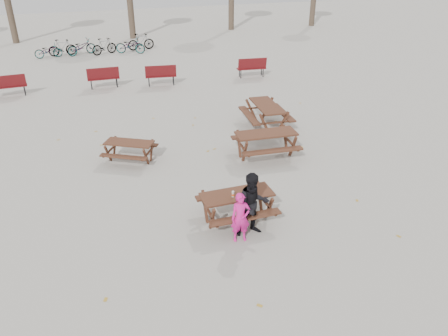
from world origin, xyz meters
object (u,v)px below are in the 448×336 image
object	(u,v)px
soda_bottle	(233,194)
picnic_table_east	(266,145)
adult	(253,205)
picnic_table_north	(130,151)
main_picnic_table	(237,200)
child	(241,218)
picnic_table_far	(266,116)
food_tray	(242,196)

from	to	relation	value
soda_bottle	picnic_table_east	xyz separation A→B (m)	(2.34, 3.28, -0.42)
adult	picnic_table_north	world-z (taller)	adult
main_picnic_table	picnic_table_north	distance (m)	4.77
child	picnic_table_far	xyz separation A→B (m)	(3.48, 6.40, -0.19)
child	main_picnic_table	bearing A→B (deg)	83.78
food_tray	adult	distance (m)	0.49
child	picnic_table_east	size ratio (longest dim) A/B	0.64
food_tray	adult	size ratio (longest dim) A/B	0.11
main_picnic_table	adult	distance (m)	0.72
food_tray	picnic_table_east	distance (m)	3.99
soda_bottle	picnic_table_far	bearing A→B (deg)	59.03
picnic_table_north	picnic_table_east	bearing A→B (deg)	15.39
soda_bottle	picnic_table_north	distance (m)	4.83
picnic_table_north	child	bearing A→B (deg)	-39.92
soda_bottle	adult	world-z (taller)	adult
food_tray	child	xyz separation A→B (m)	(-0.27, -0.64, -0.16)
food_tray	adult	xyz separation A→B (m)	(0.10, -0.48, 0.02)
food_tray	child	world-z (taller)	child
food_tray	picnic_table_east	bearing A→B (deg)	57.51
main_picnic_table	food_tray	distance (m)	0.28
food_tray	picnic_table_north	bearing A→B (deg)	115.52
soda_bottle	picnic_table_far	world-z (taller)	soda_bottle
food_tray	main_picnic_table	bearing A→B (deg)	107.78
food_tray	soda_bottle	bearing A→B (deg)	160.81
soda_bottle	picnic_table_east	distance (m)	4.05
food_tray	picnic_table_far	distance (m)	6.60
soda_bottle	child	world-z (taller)	child
picnic_table_north	picnic_table_far	size ratio (longest dim) A/B	0.76
soda_bottle	adult	bearing A→B (deg)	-61.40
main_picnic_table	soda_bottle	size ratio (longest dim) A/B	10.59
child	adult	xyz separation A→B (m)	(0.37, 0.16, 0.19)
child	picnic_table_north	size ratio (longest dim) A/B	0.82
picnic_table_north	picnic_table_far	bearing A→B (deg)	43.62
picnic_table_east	child	bearing A→B (deg)	-116.77
picnic_table_east	picnic_table_north	size ratio (longest dim) A/B	1.28
main_picnic_table	child	size ratio (longest dim) A/B	1.43
picnic_table_east	picnic_table_north	xyz separation A→B (m)	(-4.27, 1.12, -0.09)
child	picnic_table_far	size ratio (longest dim) A/B	0.62
soda_bottle	child	size ratio (longest dim) A/B	0.14
food_tray	adult	world-z (taller)	adult
food_tray	picnic_table_far	world-z (taller)	picnic_table_far
main_picnic_table	child	world-z (taller)	child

